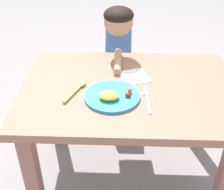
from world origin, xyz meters
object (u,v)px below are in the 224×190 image
object	(u,v)px
plate	(112,96)
fork	(147,99)
spoon	(77,89)
person	(118,63)

from	to	relation	value
plate	fork	size ratio (longest dim) A/B	1.22
fork	spoon	size ratio (longest dim) A/B	1.15
fork	person	distance (m)	0.60
person	spoon	bearing A→B (deg)	68.74
fork	spoon	bearing A→B (deg)	75.29
spoon	person	xyz separation A→B (m)	(0.20, 0.51, -0.12)
plate	person	xyz separation A→B (m)	(0.02, 0.57, -0.13)
person	plate	bearing A→B (deg)	87.85
plate	spoon	size ratio (longest dim) A/B	1.40
plate	spoon	distance (m)	0.19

